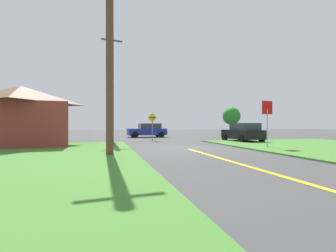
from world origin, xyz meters
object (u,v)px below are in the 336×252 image
at_px(direction_sign, 152,123).
at_px(utility_pole_near, 110,59).
at_px(car_approaching_junction, 148,130).
at_px(car_on_crossroad, 243,132).
at_px(oak_tree_left, 231,116).
at_px(utility_pole_mid, 112,85).
at_px(stop_sign, 267,115).
at_px(barn, 21,116).

bearing_deg(direction_sign, utility_pole_near, -109.68).
bearing_deg(utility_pole_near, car_approaching_junction, 75.49).
height_order(car_on_crossroad, car_approaching_junction, same).
height_order(car_on_crossroad, oak_tree_left, oak_tree_left).
bearing_deg(car_on_crossroad, direction_sign, 61.37).
bearing_deg(car_approaching_junction, utility_pole_mid, 57.76).
bearing_deg(utility_pole_near, stop_sign, 10.61).
distance_m(car_approaching_junction, utility_pole_mid, 9.95).
xyz_separation_m(car_approaching_junction, oak_tree_left, (12.86, 3.97, 1.88)).
xyz_separation_m(direction_sign, barn, (-10.05, -3.53, 0.51)).
relative_size(direction_sign, barn, 0.32).
xyz_separation_m(stop_sign, utility_pole_mid, (-9.23, 8.56, 2.73)).
bearing_deg(oak_tree_left, stop_sign, -111.27).
relative_size(utility_pole_mid, oak_tree_left, 2.36).
relative_size(car_approaching_junction, direction_sign, 1.79).
bearing_deg(utility_pole_mid, stop_sign, -42.86).
height_order(car_on_crossroad, barn, barn).
bearing_deg(utility_pole_near, utility_pole_mid, 87.83).
height_order(car_approaching_junction, oak_tree_left, oak_tree_left).
xyz_separation_m(utility_pole_mid, direction_sign, (3.68, 1.03, -3.24)).
bearing_deg(barn, stop_sign, -21.23).
height_order(utility_pole_near, oak_tree_left, utility_pole_near).
bearing_deg(utility_pole_mid, car_approaching_junction, 61.39).
xyz_separation_m(stop_sign, barn, (-15.60, 6.06, -0.00)).
distance_m(utility_pole_mid, barn, 7.37).
height_order(stop_sign, oak_tree_left, oak_tree_left).
bearing_deg(stop_sign, barn, -32.26).
xyz_separation_m(oak_tree_left, barn, (-23.59, -14.46, -0.58)).
bearing_deg(car_on_crossroad, stop_sign, 159.60).
bearing_deg(oak_tree_left, direction_sign, -141.08).
relative_size(utility_pole_near, utility_pole_mid, 0.95).
height_order(stop_sign, car_approaching_junction, stop_sign).
height_order(utility_pole_mid, barn, utility_pole_mid).
bearing_deg(oak_tree_left, utility_pole_mid, -145.22).
xyz_separation_m(car_approaching_junction, direction_sign, (-0.68, -6.96, 0.80)).
bearing_deg(car_on_crossroad, barn, 86.50).
relative_size(stop_sign, utility_pole_mid, 0.31).
relative_size(utility_pole_near, oak_tree_left, 2.25).
xyz_separation_m(car_approaching_junction, barn, (-10.73, -10.49, 1.31)).
distance_m(car_on_crossroad, utility_pole_near, 14.48).
relative_size(car_on_crossroad, oak_tree_left, 1.02).
bearing_deg(car_on_crossroad, utility_pole_mid, 74.00).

